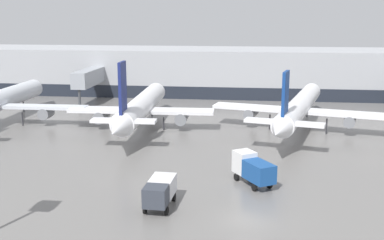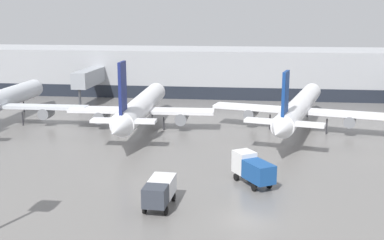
{
  "view_description": "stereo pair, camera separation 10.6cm",
  "coord_description": "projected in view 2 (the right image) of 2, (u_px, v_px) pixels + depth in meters",
  "views": [
    {
      "loc": [
        -0.1,
        -35.47,
        15.95
      ],
      "look_at": [
        -7.19,
        22.44,
        3.0
      ],
      "focal_mm": 45.0,
      "sensor_mm": 36.0,
      "label": 1
    },
    {
      "loc": [
        0.0,
        -35.46,
        15.95
      ],
      "look_at": [
        -7.19,
        22.44,
        3.0
      ],
      "focal_mm": 45.0,
      "sensor_mm": 36.0,
      "label": 2
    }
  ],
  "objects": [
    {
      "name": "ground_plane",
      "position": [
        247.0,
        221.0,
        37.81
      ],
      "size": [
        320.0,
        320.0,
        0.0
      ],
      "primitive_type": "plane",
      "color": "slate"
    },
    {
      "name": "terminal_building",
      "position": [
        251.0,
        72.0,
        96.79
      ],
      "size": [
        160.0,
        27.82,
        9.0
      ],
      "color": "#9EA0A5",
      "rests_on": "ground_plane"
    },
    {
      "name": "parked_jet_0",
      "position": [
        299.0,
        107.0,
        66.18
      ],
      "size": [
        24.22,
        33.95,
        9.6
      ],
      "rotation": [
        0.0,
        0.0,
        1.33
      ],
      "color": "white",
      "rests_on": "ground_plane"
    },
    {
      "name": "parked_jet_5",
      "position": [
        141.0,
        107.0,
        67.29
      ],
      "size": [
        20.55,
        32.36,
        10.52
      ],
      "rotation": [
        0.0,
        0.0,
        1.6
      ],
      "color": "white",
      "rests_on": "ground_plane"
    },
    {
      "name": "service_truck_0",
      "position": [
        159.0,
        190.0,
        40.29
      ],
      "size": [
        2.19,
        4.87,
        2.33
      ],
      "rotation": [
        0.0,
        0.0,
        4.67
      ],
      "color": "silver",
      "rests_on": "ground_plane"
    },
    {
      "name": "service_truck_2",
      "position": [
        252.0,
        168.0,
        45.6
      ],
      "size": [
        4.27,
        5.25,
        2.88
      ],
      "rotation": [
        0.0,
        0.0,
        2.14
      ],
      "color": "#19478C",
      "rests_on": "ground_plane"
    }
  ]
}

